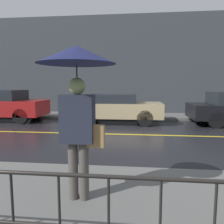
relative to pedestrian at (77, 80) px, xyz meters
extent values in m
plane|color=black|center=(0.78, 4.73, -1.79)|extent=(80.00, 80.00, 0.00)
cube|color=#60605E|center=(0.78, -0.05, -1.73)|extent=(28.00, 2.74, 0.11)
cube|color=#60605E|center=(0.78, 9.23, -1.73)|extent=(28.00, 2.19, 0.11)
cube|color=gold|center=(0.78, 4.73, -1.79)|extent=(25.20, 0.12, 0.01)
cube|color=#383D42|center=(0.78, 10.48, 1.15)|extent=(28.00, 0.30, 5.88)
cylinder|color=black|center=(0.78, -1.17, -0.82)|extent=(12.00, 0.04, 0.04)
cylinder|color=black|center=(-0.29, -1.17, -1.25)|extent=(0.02, 0.02, 0.85)
cylinder|color=black|center=(0.14, -1.17, -1.25)|extent=(0.02, 0.02, 0.85)
cylinder|color=#4C4742|center=(-0.08, 0.00, -1.26)|extent=(0.14, 0.14, 0.83)
cylinder|color=#4C4742|center=(0.07, 0.00, -1.26)|extent=(0.14, 0.14, 0.83)
cube|color=#232838|center=(-0.01, 0.00, -0.52)|extent=(0.45, 0.27, 0.65)
sphere|color=#8E9D5F|center=(-0.01, 0.00, -0.08)|extent=(0.23, 0.23, 0.23)
cylinder|color=#262628|center=(-0.01, 0.00, -0.16)|extent=(0.02, 0.02, 0.73)
cone|color=#191E4C|center=(-0.01, 0.00, 0.33)|extent=(1.06, 1.06, 0.24)
cube|color=#9E7A47|center=(0.24, 0.00, -0.76)|extent=(0.24, 0.12, 0.30)
cube|color=maroon|center=(-5.62, 7.15, -1.13)|extent=(3.96, 1.72, 0.73)
cube|color=#1E2328|center=(-5.78, 7.15, -0.52)|extent=(2.06, 1.58, 0.49)
cylinder|color=black|center=(-4.39, 7.90, -1.44)|extent=(0.70, 0.22, 0.70)
cylinder|color=black|center=(-4.39, 6.40, -1.44)|extent=(0.70, 0.22, 0.70)
cube|color=tan|center=(-0.10, 7.15, -1.17)|extent=(4.16, 1.76, 0.65)
cube|color=#1E2328|center=(-0.27, 7.15, -0.64)|extent=(2.16, 1.62, 0.40)
cylinder|color=black|center=(1.19, 7.92, -1.44)|extent=(0.69, 0.22, 0.69)
cylinder|color=black|center=(1.19, 6.39, -1.44)|extent=(0.69, 0.22, 0.69)
cylinder|color=black|center=(-1.39, 7.92, -1.44)|extent=(0.69, 0.22, 0.69)
cylinder|color=black|center=(-1.39, 6.39, -1.44)|extent=(0.69, 0.22, 0.69)
cylinder|color=black|center=(4.06, 8.00, -1.46)|extent=(0.66, 0.22, 0.66)
cylinder|color=black|center=(4.06, 6.30, -1.46)|extent=(0.66, 0.22, 0.66)
camera|label=1|loc=(0.78, -2.88, -0.08)|focal=35.00mm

